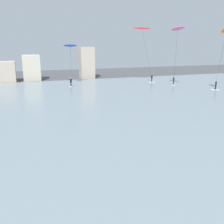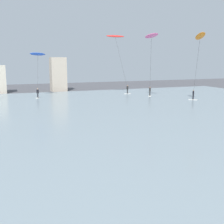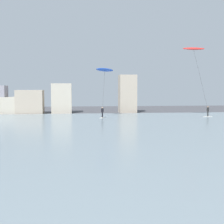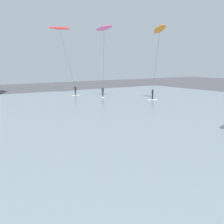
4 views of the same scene
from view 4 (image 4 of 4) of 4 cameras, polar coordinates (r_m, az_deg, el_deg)
water_bay at (r=32.20m, az=-17.95°, el=-1.99°), size 84.00×52.00×0.10m
kitesurfer_red at (r=54.24m, az=-8.80°, el=13.21°), size 4.75×1.92×11.06m
kitesurfer_pink at (r=49.36m, az=-1.37°, el=13.37°), size 2.47×4.83×10.88m
kitesurfer_orange at (r=46.33m, az=8.08°, el=12.83°), size 2.89×4.88×10.56m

